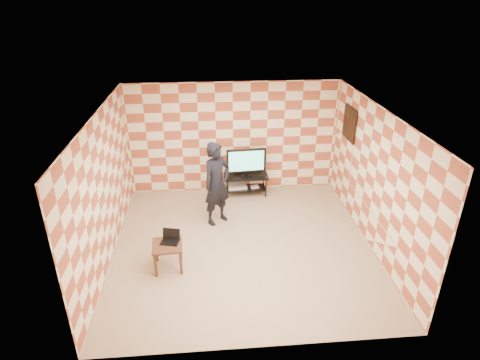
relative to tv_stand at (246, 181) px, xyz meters
name	(u,v)px	position (x,y,z in m)	size (l,w,h in m)	color
floor	(243,245)	(-0.29, -2.16, -0.37)	(5.00, 5.00, 0.00)	tan
wall_back	(233,138)	(-0.29, 0.34, 0.98)	(5.00, 0.02, 2.70)	beige
wall_front	(261,271)	(-0.29, -4.66, 0.98)	(5.00, 0.02, 2.70)	beige
wall_left	(104,190)	(-2.79, -2.16, 0.98)	(0.02, 5.00, 2.70)	beige
wall_right	(375,179)	(2.21, -2.16, 0.98)	(0.02, 5.00, 2.70)	beige
ceiling	(243,113)	(-0.29, -2.16, 2.33)	(5.00, 5.00, 0.02)	white
wall_art	(350,123)	(2.18, -0.61, 1.58)	(0.04, 0.72, 0.72)	black
tv_stand	(246,181)	(0.00, 0.00, 0.00)	(1.05, 0.47, 0.50)	black
tv	(246,161)	(0.00, 0.00, 0.51)	(0.95, 0.20, 0.69)	black
dvd_player	(237,186)	(-0.22, 0.03, -0.16)	(0.45, 0.32, 0.08)	silver
game_console	(255,187)	(0.21, -0.01, -0.17)	(0.20, 0.14, 0.04)	silver
side_table	(167,248)	(-1.69, -2.72, 0.04)	(0.56, 0.56, 0.50)	#3D2016
laptop	(170,239)	(-1.63, -2.62, 0.18)	(0.37, 0.32, 0.21)	black
person	(217,184)	(-0.74, -1.21, 0.54)	(0.66, 0.44, 1.82)	black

